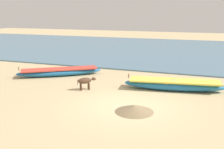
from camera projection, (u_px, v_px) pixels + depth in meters
ground at (128, 105)px, 10.73m from camera, size 80.00×80.00×0.00m
sea_water at (179, 51)px, 25.45m from camera, size 60.00×20.00×0.08m
fishing_boat_0 at (60, 72)px, 15.61m from camera, size 4.42×3.50×0.63m
fishing_boat_1 at (174, 85)px, 12.76m from camera, size 4.78×1.69×0.69m
calf_near_dark at (85, 81)px, 12.75m from camera, size 0.78×0.74×0.59m
debris_pile_0 at (134, 108)px, 10.03m from camera, size 2.03×2.03×0.26m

